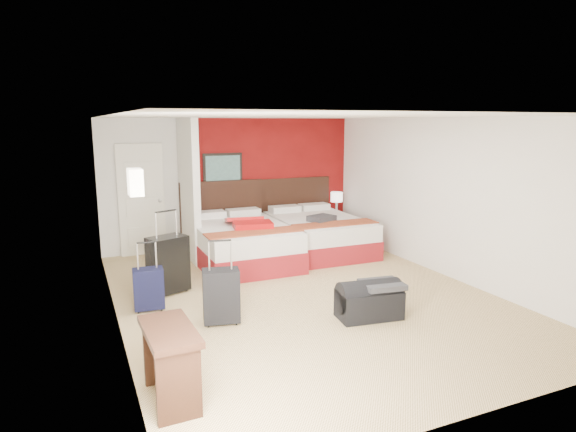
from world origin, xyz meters
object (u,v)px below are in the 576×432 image
suitcase_black (168,266)px  suitcase_navy (149,291)px  desk (171,364)px  bed_left (241,244)px  red_suitcase_open (248,223)px  bed_right (319,235)px  duffel_bag (369,303)px  nightstand (336,226)px  table_lamp (337,203)px  suitcase_charcoal (221,298)px

suitcase_black → suitcase_navy: suitcase_black is taller
desk → bed_left: bearing=61.6°
suitcase_black → red_suitcase_open: bearing=11.8°
bed_right → suitcase_black: 3.29m
duffel_bag → desk: bearing=-153.6°
duffel_bag → suitcase_navy: bearing=158.4°
nightstand → table_lamp: (0.00, 0.00, 0.49)m
table_lamp → bed_left: bearing=-158.7°
bed_right → suitcase_charcoal: suitcase_charcoal is taller
bed_left → red_suitcase_open: 0.41m
suitcase_charcoal → desk: (-0.89, -1.48, 0.02)m
red_suitcase_open → desk: bearing=-108.0°
red_suitcase_open → suitcase_charcoal: bearing=-106.2°
bed_right → red_suitcase_open: (-1.49, -0.24, 0.40)m
bed_left → duffel_bag: bed_left is taller
bed_left → suitcase_charcoal: (-1.08, -2.45, -0.01)m
bed_left → suitcase_charcoal: bed_left is taller
nightstand → table_lamp: table_lamp is taller
suitcase_black → desk: bearing=-120.2°
nightstand → suitcase_charcoal: suitcase_charcoal is taller
table_lamp → desk: table_lamp is taller
red_suitcase_open → suitcase_black: bearing=-137.6°
bed_left → nightstand: size_ratio=4.17×
suitcase_black → suitcase_navy: (-0.36, -0.57, -0.13)m
red_suitcase_open → table_lamp: size_ratio=1.96×
suitcase_black → suitcase_charcoal: bearing=-94.6°
suitcase_black → desk: suitcase_black is taller
bed_right → bed_left: bearing=-173.8°
bed_left → suitcase_black: 1.81m
red_suitcase_open → suitcase_charcoal: size_ratio=1.36×
table_lamp → suitcase_navy: size_ratio=0.85×
red_suitcase_open → desk: (-2.06, -3.83, -0.38)m
suitcase_charcoal → nightstand: bearing=56.1°
suitcase_navy → nightstand: bearing=36.5°
suitcase_black → bed_left: bearing=16.2°
suitcase_navy → duffel_bag: (2.49, -1.38, -0.07)m
table_lamp → duffel_bag: size_ratio=0.57×
red_suitcase_open → suitcase_navy: red_suitcase_open is taller
bed_right → suitcase_black: size_ratio=2.68×
suitcase_navy → desk: 2.29m
table_lamp → nightstand: bearing=0.0°
nightstand → desk: bearing=-137.7°
bed_right → suitcase_charcoal: size_ratio=3.31×
nightstand → suitcase_navy: bearing=-154.3°
bed_right → suitcase_black: (-3.05, -1.22, 0.08)m
suitcase_black → suitcase_charcoal: (0.38, -1.37, -0.08)m
suitcase_charcoal → duffel_bag: (1.74, -0.58, -0.12)m
nightstand → suitcase_charcoal: (-3.50, -3.40, 0.06)m
red_suitcase_open → desk: red_suitcase_open is taller
bed_right → table_lamp: table_lamp is taller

